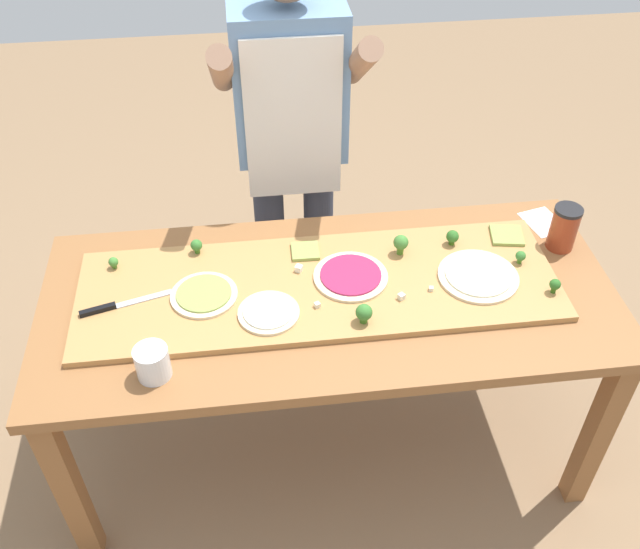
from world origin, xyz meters
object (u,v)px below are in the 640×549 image
object	(u,v)px
flour_cup	(153,364)
recipe_note	(543,222)
broccoli_floret_center_right	(196,246)
cheese_crumble_a	(299,268)
pizza_whole_pesto_green	(204,295)
pizza_whole_cheese_artichoke	(478,276)
prep_table	(329,315)
pizza_whole_white_garlic	(269,312)
sauce_jar	(564,228)
cheese_crumble_d	(401,297)
cheese_crumble_c	(431,289)
chefs_knife	(113,306)
broccoli_floret_back_mid	(452,237)
pizza_slice_near_left	(507,235)
cook_center	(292,131)
broccoli_floret_front_left	(521,256)
cheese_crumble_b	(317,305)
pizza_whole_beet_magenta	(351,276)
broccoli_floret_front_mid	(401,243)
broccoli_floret_front_right	(364,313)
broccoli_floret_back_left	(555,285)
broccoli_floret_center_left	(113,262)
pizza_slice_far_right	(305,251)

from	to	relation	value
flour_cup	recipe_note	xyz separation A→B (m)	(1.35, 0.55, -0.04)
broccoli_floret_center_right	cheese_crumble_a	bearing A→B (deg)	-22.31
pizza_whole_pesto_green	recipe_note	bearing A→B (deg)	12.31
flour_cup	pizza_whole_cheese_artichoke	bearing A→B (deg)	14.55
prep_table	pizza_whole_pesto_green	world-z (taller)	pizza_whole_pesto_green
pizza_whole_white_garlic	sauce_jar	xyz separation A→B (m)	(1.01, 0.23, 0.05)
cheese_crumble_d	pizza_whole_pesto_green	bearing A→B (deg)	171.91
cheese_crumble_c	recipe_note	size ratio (longest dim) A/B	0.09
chefs_knife	broccoli_floret_back_mid	xyz separation A→B (m)	(1.11, 0.18, 0.03)
pizza_whole_pesto_green	sauce_jar	distance (m)	1.22
pizza_slice_near_left	cook_center	distance (m)	0.86
broccoli_floret_front_left	cheese_crumble_c	distance (m)	0.34
broccoli_floret_front_left	cheese_crumble_b	size ratio (longest dim) A/B	2.89
cheese_crumble_d	sauce_jar	world-z (taller)	sauce_jar
pizza_whole_white_garlic	pizza_whole_beet_magenta	bearing A→B (deg)	25.96
flour_cup	broccoli_floret_center_right	bearing A→B (deg)	76.84
flour_cup	cook_center	distance (m)	1.06
broccoli_floret_center_right	broccoli_floret_back_mid	size ratio (longest dim) A/B	0.93
broccoli_floret_front_mid	broccoli_floret_front_left	distance (m)	0.39
pizza_slice_near_left	cheese_crumble_d	world-z (taller)	cheese_crumble_d
pizza_whole_beet_magenta	flour_cup	distance (m)	0.68
broccoli_floret_front_left	cook_center	xyz separation A→B (m)	(-0.69, 0.61, 0.16)
cheese_crumble_b	flour_cup	bearing A→B (deg)	-158.34
broccoli_floret_center_right	broccoli_floret_front_right	world-z (taller)	broccoli_floret_front_right
broccoli_floret_front_mid	broccoli_floret_front_left	world-z (taller)	broccoli_floret_front_mid
broccoli_floret_back_mid	broccoli_floret_back_left	bearing A→B (deg)	-46.94
broccoli_floret_back_mid	flour_cup	size ratio (longest dim) A/B	0.55
pizza_whole_cheese_artichoke	broccoli_floret_front_right	xyz separation A→B (m)	(-0.40, -0.15, 0.03)
pizza_whole_white_garlic	broccoli_floret_back_mid	bearing A→B (deg)	22.18
broccoli_floret_front_left	pizza_whole_white_garlic	bearing A→B (deg)	-170.59
broccoli_floret_center_left	broccoli_floret_front_right	xyz separation A→B (m)	(0.77, -0.34, 0.01)
broccoli_floret_center_right	cheese_crumble_c	size ratio (longest dim) A/B	3.76
pizza_whole_beet_magenta	cheese_crumble_c	distance (m)	0.26
prep_table	broccoli_floret_front_left	distance (m)	0.66
pizza_whole_white_garlic	recipe_note	bearing A→B (deg)	19.94
cheese_crumble_b	cheese_crumble_c	size ratio (longest dim) A/B	1.18
broccoli_floret_front_right	cheese_crumble_c	distance (m)	0.26
broccoli_floret_front_mid	recipe_note	xyz separation A→B (m)	(0.55, 0.13, -0.06)
prep_table	broccoli_floret_back_left	size ratio (longest dim) A/B	36.01
cheese_crumble_a	cheese_crumble_c	world-z (taller)	cheese_crumble_a
cheese_crumble_a	broccoli_floret_front_right	bearing A→B (deg)	-56.12
pizza_slice_far_right	cheese_crumble_c	distance (m)	0.44
broccoli_floret_front_right	broccoli_floret_back_left	bearing A→B (deg)	5.12
chefs_knife	sauce_jar	bearing A→B (deg)	5.51
recipe_note	cheese_crumble_b	bearing A→B (deg)	-157.65
pizza_whole_beet_magenta	pizza_slice_near_left	xyz separation A→B (m)	(0.57, 0.14, -0.00)
pizza_whole_beet_magenta	cheese_crumble_b	bearing A→B (deg)	-135.67
broccoli_floret_back_left	cheese_crumble_b	distance (m)	0.75
broccoli_floret_center_right	cheese_crumble_c	bearing A→B (deg)	-20.80
broccoli_floret_back_mid	cheese_crumble_d	world-z (taller)	broccoli_floret_back_mid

